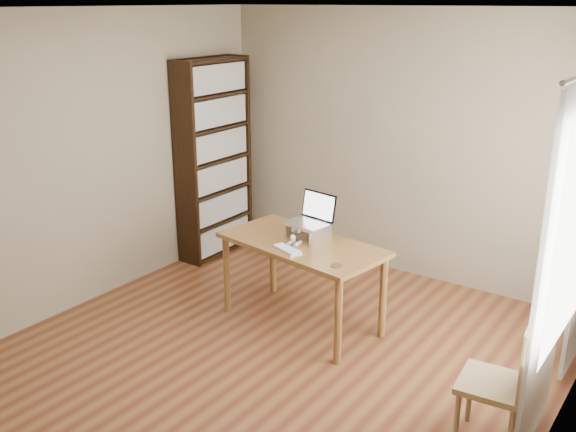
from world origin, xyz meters
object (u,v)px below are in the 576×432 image
(cat, at_px, (307,230))
(chair, at_px, (505,380))
(laptop, at_px, (312,215))
(keyboard, at_px, (287,249))
(bookshelf, at_px, (214,159))
(desk, at_px, (302,253))

(cat, height_order, chair, cat)
(laptop, xyz_separation_m, keyboard, (0.00, -0.36, -0.18))
(laptop, bearing_deg, cat, -117.51)
(keyboard, bearing_deg, laptop, 107.94)
(laptop, height_order, chair, laptop)
(keyboard, height_order, cat, cat)
(keyboard, bearing_deg, cat, 111.83)
(bookshelf, bearing_deg, cat, -23.47)
(keyboard, relative_size, cat, 0.59)
(laptop, relative_size, cat, 0.79)
(keyboard, distance_m, chair, 1.97)
(desk, bearing_deg, cat, 109.80)
(laptop, bearing_deg, chair, -13.56)
(bookshelf, xyz_separation_m, laptop, (1.70, -0.70, -0.11))
(chair, bearing_deg, keyboard, 161.92)
(bookshelf, xyz_separation_m, cat, (1.68, -0.73, -0.23))
(bookshelf, bearing_deg, keyboard, -31.93)
(laptop, distance_m, chair, 2.10)
(chair, bearing_deg, bookshelf, 151.79)
(laptop, xyz_separation_m, cat, (-0.02, -0.03, -0.13))
(bookshelf, height_order, laptop, bookshelf)
(bookshelf, height_order, desk, bookshelf)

